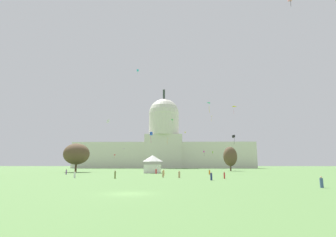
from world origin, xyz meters
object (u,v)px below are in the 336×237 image
object	(u,v)px
tree_east_mid	(230,156)
person_tan_mid_center	(163,174)
person_white_back_left	(75,175)
kite_magenta_low	(204,152)
kite_gold_mid_b	(211,117)
kite_green_mid	(172,120)
kite_orange_mid	(167,139)
event_tent	(153,164)
person_denim_aisle_center	(322,183)
person_red_near_tent	(224,175)
person_tan_deep_crowd	(179,175)
person_red_lawn_far_right	(156,171)
kite_blue_low	(151,134)
kite_turquoise_mid	(210,104)
person_orange_edge_east	(210,172)
person_navy_front_left	(211,177)
kite_black_low	(234,136)
person_olive_lawn_far_left	(115,175)
person_orange_near_tree_east	(164,173)
kite_violet_low	(124,149)
kite_gold_mid	(234,107)
kite_yellow_mid	(185,132)
tree_west_mid	(77,154)
kite_lime_low	(213,152)
capitol_building	(164,145)
kite_white_mid	(108,121)
person_purple_back_right	(66,172)
kite_cyan_high	(138,70)
kite_red_low	(115,155)

from	to	relation	value
tree_east_mid	person_tan_mid_center	bearing A→B (deg)	-115.51
person_white_back_left	kite_magenta_low	size ratio (longest dim) A/B	0.58
kite_gold_mid_b	kite_green_mid	bearing A→B (deg)	176.43
kite_orange_mid	kite_gold_mid_b	distance (m)	39.83
event_tent	person_denim_aisle_center	size ratio (longest dim) A/B	4.73
person_red_near_tent	person_tan_deep_crowd	xyz separation A→B (m)	(-9.98, 3.39, 0.01)
tree_east_mid	person_red_lawn_far_right	xyz separation A→B (m)	(-32.28, -37.44, -5.94)
kite_blue_low	kite_turquoise_mid	distance (m)	24.59
person_orange_edge_east	person_tan_deep_crowd	xyz separation A→B (m)	(-9.73, -20.49, 0.07)
person_navy_front_left	person_denim_aisle_center	size ratio (longest dim) A/B	1.04
person_orange_edge_east	kite_black_low	size ratio (longest dim) A/B	0.49
person_olive_lawn_far_left	person_tan_deep_crowd	xyz separation A→B (m)	(14.48, 3.38, -0.08)
event_tent	person_orange_near_tree_east	bearing A→B (deg)	-70.53
person_navy_front_left	kite_violet_low	size ratio (longest dim) A/B	1.25
kite_gold_mid	kite_yellow_mid	size ratio (longest dim) A/B	3.52
person_orange_edge_east	person_red_near_tent	world-z (taller)	person_red_near_tent
tree_west_mid	kite_gold_mid_b	world-z (taller)	kite_gold_mid_b
person_navy_front_left	kite_lime_low	xyz separation A→B (m)	(16.77, 117.07, 9.80)
capitol_building	person_navy_front_left	distance (m)	157.85
person_denim_aisle_center	kite_white_mid	xyz separation A→B (m)	(-50.85, 80.95, 21.96)
person_denim_aisle_center	kite_gold_mid	size ratio (longest dim) A/B	0.51
kite_blue_low	kite_white_mid	xyz separation A→B (m)	(-21.69, 19.78, 8.12)
person_red_near_tent	kite_turquoise_mid	world-z (taller)	kite_turquoise_mid
tree_west_mid	kite_gold_mid_b	xyz separation A→B (m)	(61.06, 50.67, 23.70)
person_purple_back_right	kite_cyan_high	distance (m)	67.15
kite_orange_mid	person_white_back_left	bearing A→B (deg)	14.67
person_orange_edge_east	kite_magenta_low	world-z (taller)	kite_magenta_low
person_olive_lawn_far_left	person_orange_edge_east	bearing A→B (deg)	-130.95
person_red_lawn_far_right	person_tan_mid_center	distance (m)	23.40
person_orange_near_tree_east	person_navy_front_left	distance (m)	22.76
person_denim_aisle_center	kite_white_mid	bearing A→B (deg)	-65.98
person_tan_deep_crowd	kite_orange_mid	distance (m)	120.91
event_tent	person_navy_front_left	world-z (taller)	event_tent
kite_magenta_low	kite_black_low	xyz separation A→B (m)	(2.80, -64.52, 2.15)
person_red_near_tent	kite_blue_low	xyz separation A→B (m)	(-19.98, 38.66, 13.80)
kite_gold_mid	person_white_back_left	bearing A→B (deg)	-114.14
kite_red_low	kite_magenta_low	bearing A→B (deg)	104.05
person_purple_back_right	kite_yellow_mid	distance (m)	105.22
person_red_near_tent	kite_blue_low	distance (m)	45.65
capitol_building	tree_east_mid	world-z (taller)	capitol_building
person_denim_aisle_center	kite_lime_low	xyz separation A→B (m)	(3.90, 133.65, 9.84)
person_purple_back_right	person_red_lawn_far_right	bearing A→B (deg)	106.70
kite_green_mid	kite_white_mid	world-z (taller)	kite_green_mid
kite_black_low	kite_white_mid	size ratio (longest dim) A/B	1.97
person_orange_near_tree_east	kite_violet_low	size ratio (longest dim) A/B	1.30
kite_orange_mid	kite_white_mid	bearing A→B (deg)	1.82
tree_east_mid	kite_red_low	distance (m)	83.59
person_denim_aisle_center	tree_east_mid	bearing A→B (deg)	-101.87
person_tan_mid_center	kite_black_low	distance (m)	31.70
kite_lime_low	kite_green_mid	xyz separation A→B (m)	(-26.12, 14.12, 23.68)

